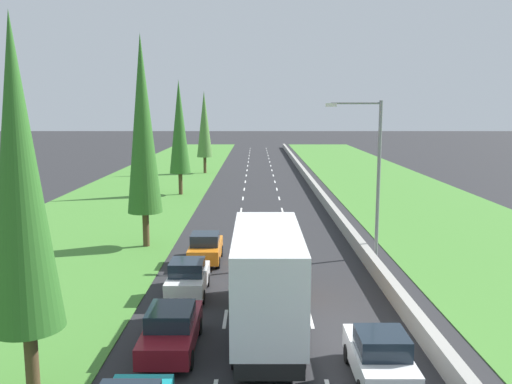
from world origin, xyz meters
TOP-DOWN VIEW (x-y plane):
  - ground_plane at (0.00, 60.00)m, footprint 300.00×300.00m
  - grass_verge_left at (-12.65, 60.00)m, footprint 14.00×140.00m
  - grass_verge_right at (14.35, 60.00)m, footprint 14.00×140.00m
  - median_barrier at (5.70, 60.00)m, footprint 0.44×120.00m
  - lane_markings at (0.00, 60.00)m, footprint 3.64×116.00m
  - white_hatchback_right_lane at (3.40, 15.89)m, footprint 1.74×3.90m
  - maroon_sedan_left_lane at (-3.48, 18.09)m, footprint 1.82×4.50m
  - white_hatchback_left_lane at (-3.62, 23.86)m, footprint 1.74×3.90m
  - white_box_truck_centre_lane at (-0.08, 19.80)m, footprint 2.46×9.40m
  - orange_hatchback_left_lane at (-3.31, 29.24)m, footprint 1.74×3.90m
  - poplar_tree_nearest at (-7.12, 14.94)m, footprint 2.08×2.08m
  - poplar_tree_second at (-7.35, 32.74)m, footprint 2.13×2.13m
  - poplar_tree_third at (-8.05, 53.32)m, footprint 2.08×2.08m
  - poplar_tree_fourth at (-7.32, 71.51)m, footprint 2.07×2.07m
  - street_light_mast at (6.16, 30.38)m, footprint 3.20×0.28m

SIDE VIEW (x-z plane):
  - ground_plane at x=0.00m, z-range 0.00..0.00m
  - lane_markings at x=0.00m, z-range 0.00..0.01m
  - grass_verge_left at x=-12.65m, z-range 0.00..0.04m
  - grass_verge_right at x=14.35m, z-range 0.00..0.04m
  - median_barrier at x=5.70m, z-range 0.00..0.85m
  - maroon_sedan_left_lane at x=-3.48m, z-range -0.01..1.63m
  - white_hatchback_right_lane at x=3.40m, z-range -0.02..1.70m
  - white_hatchback_left_lane at x=-3.62m, z-range -0.02..1.70m
  - orange_hatchback_left_lane at x=-3.31m, z-range -0.02..1.70m
  - white_box_truck_centre_lane at x=-0.08m, z-range 0.09..4.27m
  - street_light_mast at x=6.16m, z-range 0.73..9.73m
  - poplar_tree_fourth at x=-7.32m, z-range 1.05..11.95m
  - poplar_tree_nearest at x=-7.12m, z-range 1.05..12.24m
  - poplar_tree_third at x=-8.05m, z-range 1.05..12.42m
  - poplar_tree_second at x=-7.35m, z-range 1.05..14.06m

